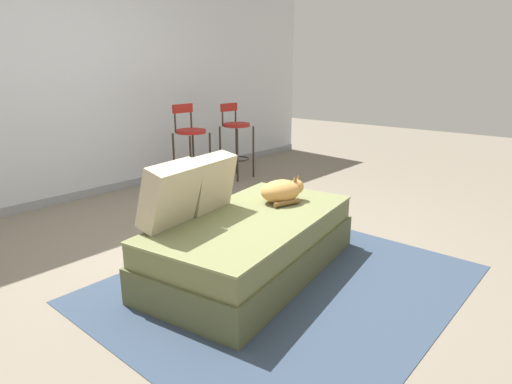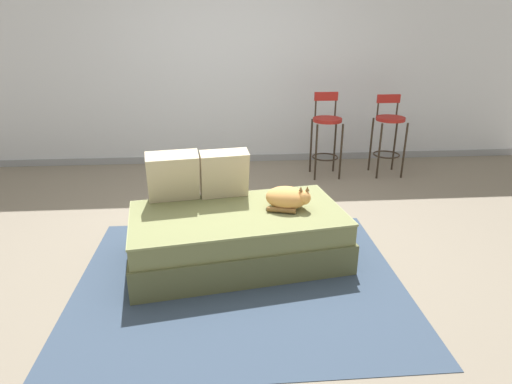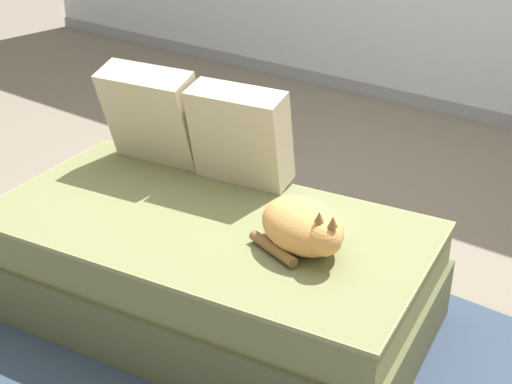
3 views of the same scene
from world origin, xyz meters
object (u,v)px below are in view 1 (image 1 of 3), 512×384
(throw_pillow_corner, at_px, (171,195))
(throw_pillow_middle, at_px, (210,182))
(cat, at_px, (282,191))
(bar_stool_by_doorway, at_px, (236,135))
(bar_stool_near_window, at_px, (191,142))
(couch, at_px, (253,243))

(throw_pillow_corner, relative_size, throw_pillow_middle, 1.06)
(throw_pillow_middle, relative_size, cat, 1.10)
(bar_stool_by_doorway, bearing_deg, bar_stool_near_window, 179.96)
(cat, bearing_deg, bar_stool_near_window, 68.69)
(throw_pillow_corner, bearing_deg, throw_pillow_middle, 8.98)
(cat, distance_m, bar_stool_by_doorway, 2.43)
(throw_pillow_middle, distance_m, cat, 0.57)
(throw_pillow_corner, relative_size, cat, 1.16)
(bar_stool_near_window, bearing_deg, throw_pillow_corner, -133.82)
(cat, height_order, bar_stool_near_window, bar_stool_near_window)
(bar_stool_by_doorway, bearing_deg, throw_pillow_middle, -140.60)
(throw_pillow_corner, xyz_separation_m, bar_stool_by_doorway, (2.39, 1.70, -0.06))
(throw_pillow_corner, relative_size, bar_stool_by_doorway, 0.45)
(throw_pillow_middle, height_order, bar_stool_by_doorway, bar_stool_by_doorway)
(bar_stool_near_window, distance_m, bar_stool_by_doorway, 0.76)
(couch, bearing_deg, cat, 6.54)
(couch, distance_m, bar_stool_near_window, 2.29)
(throw_pillow_corner, height_order, bar_stool_by_doorway, bar_stool_by_doorway)
(couch, xyz_separation_m, bar_stool_by_doorway, (1.90, 1.95, 0.35))
(throw_pillow_middle, relative_size, bar_stool_near_window, 0.41)
(bar_stool_near_window, height_order, bar_stool_by_doorway, bar_stool_near_window)
(throw_pillow_corner, relative_size, bar_stool_near_window, 0.44)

